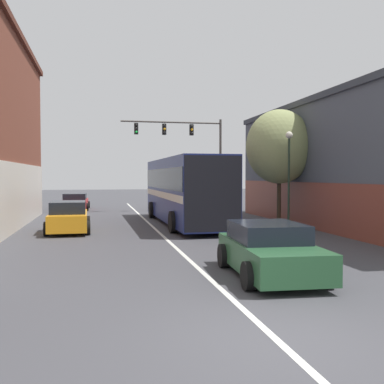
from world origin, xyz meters
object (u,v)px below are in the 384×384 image
at_px(hatchback_foreground, 270,251).
at_px(traffic_signal_gantry, 189,143).
at_px(bus, 184,188).
at_px(parked_car_left_mid, 68,217).
at_px(street_lamp, 289,171).
at_px(parked_car_left_near, 75,202).
at_px(street_tree_near, 279,147).

xyz_separation_m(hatchback_foreground, traffic_signal_gantry, (2.27, 21.44, 4.35)).
distance_m(bus, traffic_signal_gantry, 9.41).
height_order(parked_car_left_mid, traffic_signal_gantry, traffic_signal_gantry).
relative_size(parked_car_left_mid, street_lamp, 0.88).
relative_size(bus, parked_car_left_near, 2.63).
bearing_deg(bus, traffic_signal_gantry, -13.83).
bearing_deg(parked_car_left_near, traffic_signal_gantry, -109.73).
height_order(street_lamp, street_tree_near, street_tree_near).
relative_size(parked_car_left_near, parked_car_left_mid, 1.10).
bearing_deg(street_lamp, traffic_signal_gantry, 99.86).
bearing_deg(street_tree_near, parked_car_left_mid, -176.19).
height_order(hatchback_foreground, parked_car_left_near, hatchback_foreground).
relative_size(bus, street_lamp, 2.55).
xyz_separation_m(bus, street_tree_near, (4.72, -1.65, 2.14)).
relative_size(parked_car_left_mid, traffic_signal_gantry, 0.55).
bearing_deg(parked_car_left_near, parked_car_left_mid, -177.56).
height_order(hatchback_foreground, street_lamp, street_lamp).
distance_m(parked_car_left_near, street_tree_near, 17.69).
height_order(bus, parked_car_left_near, bus).
height_order(parked_car_left_near, parked_car_left_mid, parked_car_left_mid).
xyz_separation_m(hatchback_foreground, street_lamp, (4.46, 8.81, 2.15)).
relative_size(bus, hatchback_foreground, 2.78).
xyz_separation_m(parked_car_left_near, street_tree_near, (10.94, -13.44, 3.50)).
bearing_deg(parked_car_left_near, street_lamp, -145.43).
bearing_deg(street_lamp, hatchback_foreground, -116.86).
distance_m(hatchback_foreground, traffic_signal_gantry, 22.00).
relative_size(parked_car_left_near, traffic_signal_gantry, 0.61).
bearing_deg(street_lamp, parked_car_left_near, 123.54).
xyz_separation_m(bus, traffic_signal_gantry, (2.03, 8.67, 3.06)).
xyz_separation_m(traffic_signal_gantry, street_lamp, (2.20, -12.63, -2.20)).
bearing_deg(bus, parked_car_left_mid, 111.21).
bearing_deg(hatchback_foreground, parked_car_left_near, 17.08).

